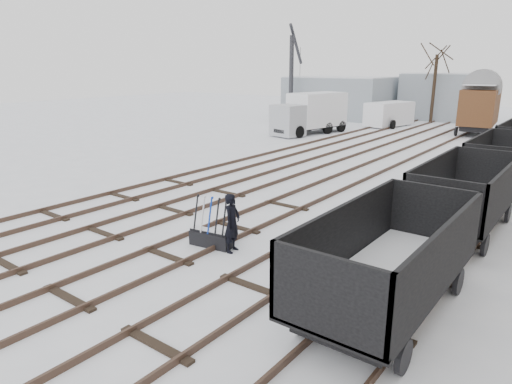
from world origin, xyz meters
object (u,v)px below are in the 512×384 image
freight_wagon_a (388,275)px  box_van_wagon (480,106)px  crane (292,95)px  lorry (310,113)px  panel_van (389,114)px  worker (232,223)px  ground_frame (211,237)px

freight_wagon_a → box_van_wagon: (-4.62, 29.62, 1.36)m
crane → box_van_wagon: bearing=-20.3°
freight_wagon_a → box_van_wagon: bearing=98.9°
box_van_wagon → lorry: box_van_wagon is taller
lorry → panel_van: lorry is taller
worker → panel_van: 30.72m
crane → ground_frame: bearing=-80.5°
lorry → panel_van: 8.76m
box_van_wagon → panel_van: size_ratio=1.03×
lorry → ground_frame: bearing=-54.8°
freight_wagon_a → lorry: lorry is taller
worker → lorry: size_ratio=0.24×
freight_wagon_a → lorry: 26.98m
lorry → panel_van: (3.17, 8.15, -0.52)m
panel_van → freight_wagon_a: bearing=-55.5°
box_van_wagon → worker: bearing=-95.9°
worker → crane: bearing=18.5°
ground_frame → crane: bearing=110.6°
box_van_wagon → lorry: 12.85m
ground_frame → lorry: lorry is taller
lorry → crane: (-6.63, 7.58, 0.75)m
lorry → box_van_wagon: bearing=46.3°
freight_wagon_a → panel_van: freight_wagon_a is taller
box_van_wagon → panel_van: box_van_wagon is taller
freight_wagon_a → panel_van: bearing=111.5°
worker → crane: size_ratio=0.19×
lorry → freight_wagon_a: bearing=-44.3°
box_van_wagon → ground_frame: bearing=-97.4°
worker → lorry: 24.07m
panel_van → crane: size_ratio=0.57×
freight_wagon_a → box_van_wagon: 30.01m
worker → ground_frame: bearing=86.0°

